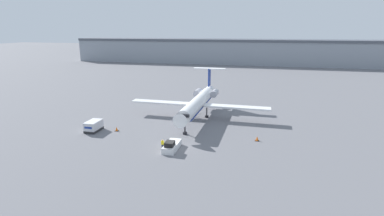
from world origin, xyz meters
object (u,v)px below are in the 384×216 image
Objects in this scene: traffic_cone_right at (257,139)px; luggage_cart at (94,126)px; pushback_tug at (172,146)px; airplane_main at (199,102)px; traffic_cone_left at (117,129)px; worker_near_tug at (163,144)px.

luggage_cart is at bearing -176.20° from traffic_cone_right.
pushback_tug is 6.02× the size of traffic_cone_right.
pushback_tug is 14.78m from traffic_cone_right.
luggage_cart reaches higher than pushback_tug.
pushback_tug is at bearing -151.59° from traffic_cone_right.
airplane_main is 6.17× the size of pushback_tug.
airplane_main is at bearing 42.51° from traffic_cone_left.
airplane_main is 37.15× the size of traffic_cone_right.
worker_near_tug is 16.14m from traffic_cone_right.
luggage_cart is 29.80m from traffic_cone_right.
airplane_main reaches higher than pushback_tug.
traffic_cone_left is (-11.16, 6.21, -0.45)m from worker_near_tug.
pushback_tug reaches higher than worker_near_tug.
worker_near_tug is at bearing -29.10° from traffic_cone_left.
airplane_main reaches higher than luggage_cart.
worker_near_tug is at bearing -18.81° from luggage_cart.
airplane_main is 18.33× the size of worker_near_tug.
airplane_main is 18.42m from worker_near_tug.
airplane_main is at bearing 37.05° from luggage_cart.
pushback_tug is 2.97× the size of worker_near_tug.
luggage_cart is 16.14m from worker_near_tug.
luggage_cart is 4.37× the size of traffic_cone_left.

